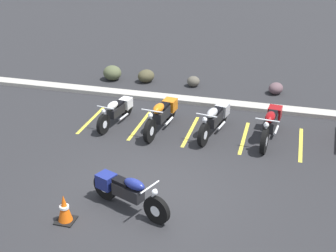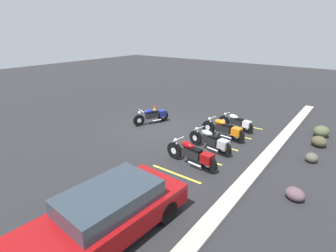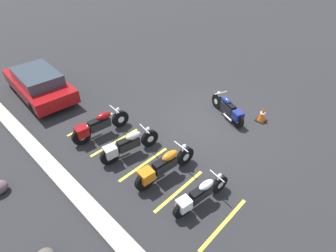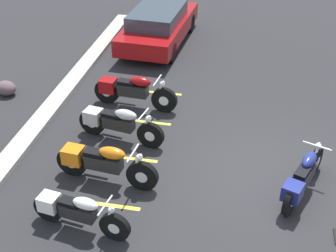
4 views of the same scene
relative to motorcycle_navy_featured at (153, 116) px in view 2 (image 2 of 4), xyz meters
The scene contains 18 objects.
ground 0.92m from the motorcycle_navy_featured, 58.86° to the left, with size 60.00×60.00×0.00m, color #262628.
motorcycle_navy_featured is the anchor object (origin of this frame).
parked_bike_0 4.51m from the motorcycle_navy_featured, 113.37° to the left, with size 0.66×1.98×0.78m.
parked_bike_1 4.13m from the motorcycle_navy_featured, 94.88° to the left, with size 0.68×2.28×0.90m.
parked_bike_2 4.42m from the motorcycle_navy_featured, 74.10° to the left, with size 0.76×2.19×0.87m.
parked_bike_3 5.15m from the motorcycle_navy_featured, 57.03° to the left, with size 0.67×2.31×0.91m.
car_red 8.45m from the motorcycle_navy_featured, 32.30° to the left, with size 4.41×2.08×1.29m.
concrete_curb 6.42m from the motorcycle_navy_featured, 86.29° to the left, with size 18.00×0.50×0.12m, color #A8A399.
landscape_rock_0 8.48m from the motorcycle_navy_featured, 113.47° to the left, with size 0.72×0.68×0.56m, color #4E5539.
landscape_rock_1 7.90m from the motorcycle_navy_featured, 91.68° to the left, with size 0.46×0.47×0.38m, color #544F44.
landscape_rock_2 8.14m from the motorcycle_navy_featured, 104.61° to the left, with size 0.67×0.58×0.48m, color #48442E.
landscape_rock_3 8.40m from the motorcycle_navy_featured, 70.89° to the left, with size 0.60×0.49×0.40m, color #5B454A.
traffic_cone 1.35m from the motorcycle_navy_featured, 144.43° to the right, with size 0.40×0.40×0.65m.
stall_line_0 4.96m from the motorcycle_navy_featured, 122.76° to the left, with size 0.10×2.10×0.00m, color gold.
stall_line_1 4.32m from the motorcycle_navy_featured, 104.61° to the left, with size 0.10×2.10×0.00m, color gold.
stall_line_2 4.21m from the motorcycle_navy_featured, 83.04° to the left, with size 0.10×2.10×0.00m, color gold.
stall_line_3 4.67m from the motorcycle_navy_featured, 63.22° to the left, with size 0.10×2.10×0.00m, color gold.
stall_line_4 5.57m from the motorcycle_navy_featured, 48.41° to the left, with size 0.10×2.10×0.00m, color gold.
Camera 2 is at (10.06, 8.20, 4.92)m, focal length 28.00 mm.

